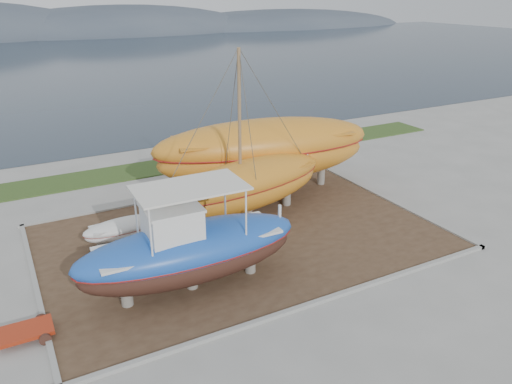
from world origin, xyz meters
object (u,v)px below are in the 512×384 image
blue_caique (190,239)px  white_dinghy (124,231)px  orange_bare_hull (264,157)px  red_trailer (26,334)px  orange_sailboat (248,138)px

blue_caique → white_dinghy: size_ratio=2.39×
blue_caique → orange_bare_hull: bearing=46.1°
blue_caique → red_trailer: bearing=-177.2°
white_dinghy → orange_sailboat: bearing=-7.3°
white_dinghy → orange_bare_hull: 9.13m
white_dinghy → orange_bare_hull: size_ratio=0.29×
white_dinghy → orange_sailboat: 7.24m
orange_sailboat → red_trailer: bearing=-167.4°
blue_caique → orange_sailboat: 7.06m
white_dinghy → red_trailer: (-4.72, -5.24, -0.43)m
white_dinghy → orange_bare_hull: orange_bare_hull is taller
orange_sailboat → red_trailer: 12.65m
orange_sailboat → white_dinghy: bearing=165.1°
blue_caique → orange_bare_hull: 10.42m
orange_bare_hull → red_trailer: (-13.41, -7.59, -1.94)m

